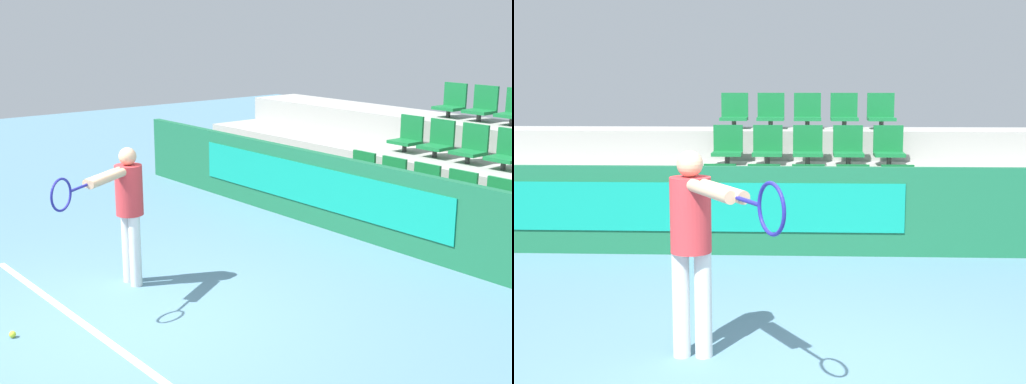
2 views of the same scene
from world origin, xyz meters
The scene contains 19 objects.
ground_plane centered at (0.00, 0.00, 0.00)m, with size 30.00×30.00×0.00m, color slate.
court_baseline centered at (0.00, -0.26, 0.00)m, with size 4.99×0.08×0.01m.
barrier_wall centered at (-0.04, 3.91, 0.53)m, with size 11.27×0.14×1.06m.
bleacher_tier_front centered at (0.00, 4.52, 0.22)m, with size 10.87×1.07×0.44m.
bleacher_tier_middle centered at (0.00, 5.60, 0.44)m, with size 10.87×1.07×0.88m.
bleacher_tier_back centered at (0.00, 6.67, 0.66)m, with size 10.87×1.07×1.33m.
stadium_chair_0 centered at (-1.15, 4.65, 0.68)m, with size 0.42×0.36×0.56m.
stadium_chair_1 centered at (-0.57, 4.65, 0.68)m, with size 0.42×0.36×0.56m.
stadium_chair_2 centered at (0.00, 4.65, 0.68)m, with size 0.42×0.36×0.56m.
stadium_chair_3 centered at (0.57, 4.65, 0.68)m, with size 0.42×0.36×0.56m.
stadium_chair_4 centered at (1.15, 4.65, 0.68)m, with size 0.42×0.36×0.56m.
stadium_chair_5 centered at (-1.15, 5.72, 1.13)m, with size 0.42×0.36×0.56m.
stadium_chair_6 centered at (-0.57, 5.72, 1.13)m, with size 0.42×0.36×0.56m.
stadium_chair_7 centered at (0.00, 5.72, 1.13)m, with size 0.42×0.36×0.56m.
stadium_chair_8 centered at (0.57, 5.72, 1.13)m, with size 0.42×0.36×0.56m.
stadium_chair_10 centered at (-1.15, 6.79, 1.57)m, with size 0.42×0.36×0.56m.
stadium_chair_11 centered at (-0.57, 6.79, 1.57)m, with size 0.42×0.36×0.56m.
tennis_player centered at (-0.86, 0.60, 0.96)m, with size 0.88×1.36×1.56m.
tennis_ball centered at (-0.38, -0.91, 0.03)m, with size 0.07×0.07×0.07m.
Camera 1 is at (5.86, -3.03, 2.95)m, focal length 50.00 mm.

